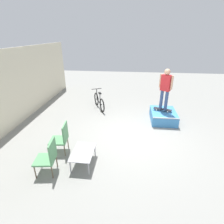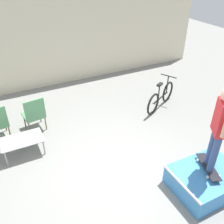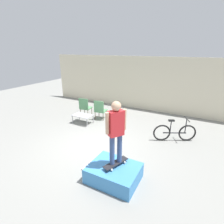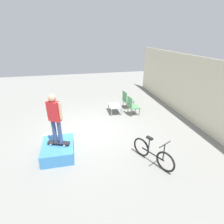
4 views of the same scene
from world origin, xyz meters
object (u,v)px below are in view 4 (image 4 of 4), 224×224
at_px(skate_ramp_box, 58,149).
at_px(coffee_table, 115,106).
at_px(bicycle, 153,153).
at_px(skateboard_on_ramp, 59,142).
at_px(patio_chair_left, 127,99).
at_px(patio_chair_right, 132,105).
at_px(person_skater, 55,115).

xyz_separation_m(skate_ramp_box, coffee_table, (-3.09, 2.73, 0.15)).
bearing_deg(bicycle, skateboard_on_ramp, -136.39).
bearing_deg(skate_ramp_box, bicycle, 70.38).
bearing_deg(coffee_table, skateboard_on_ramp, -40.57).
bearing_deg(skateboard_on_ramp, coffee_table, 69.83).
xyz_separation_m(skateboard_on_ramp, patio_chair_left, (-3.58, 3.48, 0.02)).
xyz_separation_m(coffee_table, patio_chair_left, (-0.45, 0.81, 0.16)).
height_order(skateboard_on_ramp, bicycle, bicycle).
relative_size(coffee_table, patio_chair_right, 0.96).
relative_size(skate_ramp_box, skateboard_on_ramp, 1.75).
bearing_deg(bicycle, coffee_table, 156.94).
relative_size(patio_chair_right, bicycle, 0.67).
bearing_deg(patio_chair_left, patio_chair_right, 172.34).
bearing_deg(patio_chair_right, coffee_table, 52.85).
bearing_deg(patio_chair_left, coffee_table, 111.52).
bearing_deg(patio_chair_right, person_skater, 120.62).
xyz_separation_m(patio_chair_left, patio_chair_right, (0.93, -0.00, 0.00)).
bearing_deg(skateboard_on_ramp, person_skater, 155.39).
height_order(person_skater, patio_chair_right, person_skater).
distance_m(person_skater, patio_chair_left, 5.09).
relative_size(patio_chair_left, patio_chair_right, 1.00).
height_order(patio_chair_left, patio_chair_right, same).
xyz_separation_m(skate_ramp_box, patio_chair_right, (-2.62, 3.53, 0.32)).
xyz_separation_m(skateboard_on_ramp, person_skater, (-0.00, -0.00, 1.02)).
xyz_separation_m(skate_ramp_box, bicycle, (1.07, 3.01, 0.14)).
distance_m(skateboard_on_ramp, person_skater, 1.02).
bearing_deg(bicycle, patio_chair_right, 144.96).
xyz_separation_m(person_skater, coffee_table, (-3.12, 2.67, -1.16)).
distance_m(patio_chair_left, patio_chair_right, 0.93).
bearing_deg(skate_ramp_box, patio_chair_left, 135.06).
xyz_separation_m(skateboard_on_ramp, bicycle, (1.04, 2.96, -0.16)).
height_order(skateboard_on_ramp, coffee_table, skateboard_on_ramp).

